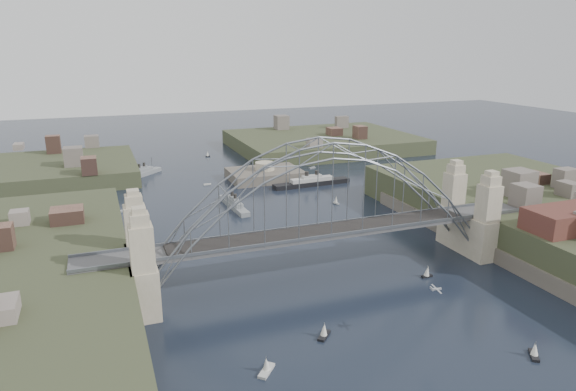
# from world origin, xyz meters

# --- Properties ---
(ground) EXTENTS (500.00, 500.00, 0.00)m
(ground) POSITION_xyz_m (0.00, 0.00, 0.00)
(ground) COLOR black
(ground) RESTS_ON ground
(bridge) EXTENTS (84.00, 13.80, 24.60)m
(bridge) POSITION_xyz_m (0.00, 0.00, 12.32)
(bridge) COLOR #4E4E51
(bridge) RESTS_ON ground
(shore_east) EXTENTS (50.50, 90.00, 12.00)m
(shore_east) POSITION_xyz_m (57.32, 0.00, 1.97)
(shore_east) COLOR #353B23
(shore_east) RESTS_ON ground
(headland_nw) EXTENTS (60.00, 45.00, 9.00)m
(headland_nw) POSITION_xyz_m (-55.00, 95.00, 0.50)
(headland_nw) COLOR #353B23
(headland_nw) RESTS_ON ground
(headland_ne) EXTENTS (70.00, 55.00, 9.50)m
(headland_ne) POSITION_xyz_m (50.00, 110.00, 0.75)
(headland_ne) COLOR #353B23
(headland_ne) RESTS_ON ground
(fort_island) EXTENTS (22.00, 16.00, 9.40)m
(fort_island) POSITION_xyz_m (12.00, 70.00, -0.34)
(fort_island) COLOR #554D43
(fort_island) RESTS_ON ground
(naval_cruiser_near) EXTENTS (3.60, 17.83, 5.31)m
(naval_cruiser_near) POSITION_xyz_m (-4.71, 44.79, 0.82)
(naval_cruiser_near) COLOR gray
(naval_cruiser_near) RESTS_ON ground
(naval_cruiser_far) EXTENTS (13.37, 13.33, 5.60)m
(naval_cruiser_far) POSITION_xyz_m (-23.41, 87.83, 0.87)
(naval_cruiser_far) COLOR gray
(naval_cruiser_far) RESTS_ON ground
(ocean_liner) EXTENTS (24.29, 4.66, 5.93)m
(ocean_liner) POSITION_xyz_m (22.66, 57.87, 0.92)
(ocean_liner) COLOR black
(ocean_liner) RESTS_ON ground
(aeroplane) EXTENTS (1.57, 2.85, 0.41)m
(aeroplane) POSITION_xyz_m (5.28, -25.04, 7.78)
(aeroplane) COLOR #B4B8BC
(small_boat_a) EXTENTS (1.07, 2.34, 2.38)m
(small_boat_a) POSITION_xyz_m (-15.08, 20.83, 0.88)
(small_boat_a) COLOR #B8B7B3
(small_boat_a) RESTS_ON ground
(small_boat_b) EXTENTS (2.03, 1.39, 0.45)m
(small_boat_b) POSITION_xyz_m (5.01, 24.33, 0.15)
(small_boat_b) COLOR #B8B7B3
(small_boat_b) RESTS_ON ground
(small_boat_c) EXTENTS (2.78, 2.83, 2.38)m
(small_boat_c) POSITION_xyz_m (-8.58, -19.11, 0.76)
(small_boat_c) COLOR #B8B7B3
(small_boat_c) RESTS_ON ground
(small_boat_d) EXTENTS (1.30, 2.17, 2.38)m
(small_boat_d) POSITION_xyz_m (21.20, 38.38, 0.93)
(small_boat_d) COLOR #B8B7B3
(small_boat_d) RESTS_ON ground
(small_boat_e) EXTENTS (3.44, 2.27, 2.38)m
(small_boat_e) POSITION_xyz_m (-31.15, 51.69, 0.71)
(small_boat_e) COLOR #B8B7B3
(small_boat_e) RESTS_ON ground
(small_boat_f) EXTENTS (0.88, 1.85, 0.45)m
(small_boat_f) POSITION_xyz_m (-3.08, 49.64, 0.15)
(small_boat_f) COLOR #B8B7B3
(small_boat_f) RESTS_ON ground
(small_boat_g) EXTENTS (2.40, 2.90, 2.38)m
(small_boat_g) POSITION_xyz_m (15.52, -33.43, 0.78)
(small_boat_g) COLOR #B8B7B3
(small_boat_g) RESTS_ON ground
(small_boat_h) EXTENTS (2.21, 0.73, 0.45)m
(small_boat_h) POSITION_xyz_m (-6.31, 69.49, 0.15)
(small_boat_h) COLOR #B8B7B3
(small_boat_h) RESTS_ON ground
(small_boat_i) EXTENTS (2.52, 1.05, 2.38)m
(small_boat_i) POSITION_xyz_m (24.72, 17.33, 0.85)
(small_boat_i) COLOR #B8B7B3
(small_boat_i) RESTS_ON ground
(small_boat_j) EXTENTS (2.96, 3.21, 2.38)m
(small_boat_j) POSITION_xyz_m (-18.85, -24.06, 0.71)
(small_boat_j) COLOR #B8B7B3
(small_boat_j) RESTS_ON ground
(small_boat_k) EXTENTS (1.74, 1.15, 2.38)m
(small_boat_k) POSITION_xyz_m (2.64, 110.45, 1.00)
(small_boat_k) COLOR #B8B7B3
(small_boat_k) RESTS_ON ground
(small_boat_l) EXTENTS (2.13, 2.13, 2.38)m
(small_boat_l) POSITION_xyz_m (-37.72, 31.66, 0.89)
(small_boat_l) COLOR #B8B7B3
(small_boat_l) RESTS_ON ground
(small_boat_m) EXTENTS (2.07, 1.01, 2.38)m
(small_boat_m) POSITION_xyz_m (16.87, -7.72, 0.93)
(small_boat_m) COLOR #B8B7B3
(small_boat_m) RESTS_ON ground
(small_boat_n) EXTENTS (2.76, 1.84, 0.45)m
(small_boat_n) POSITION_xyz_m (31.80, 78.79, 0.15)
(small_boat_n) COLOR #B8B7B3
(small_boat_n) RESTS_ON ground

